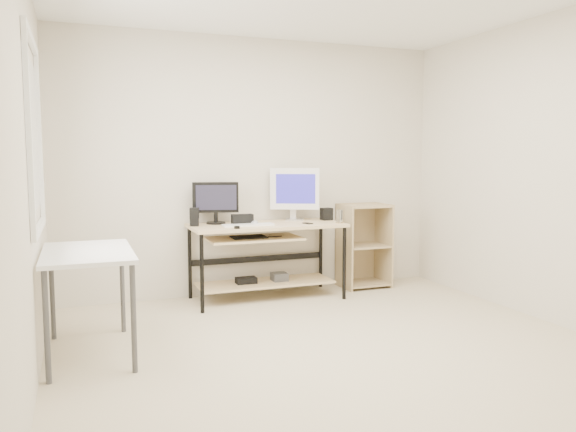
{
  "coord_description": "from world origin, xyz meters",
  "views": [
    {
      "loc": [
        -1.74,
        -3.53,
        1.4
      ],
      "look_at": [
        0.09,
        1.3,
        0.86
      ],
      "focal_mm": 35.0,
      "sensor_mm": 36.0,
      "label": 1
    }
  ],
  "objects_px": {
    "shelf_unit": "(362,245)",
    "white_imac": "(295,190)",
    "desk": "(264,245)",
    "audio_controller": "(194,219)",
    "side_table": "(88,262)",
    "black_monitor": "(216,200)"
  },
  "relations": [
    {
      "from": "shelf_unit",
      "to": "white_imac",
      "type": "relative_size",
      "value": 1.67
    },
    {
      "from": "black_monitor",
      "to": "audio_controller",
      "type": "height_order",
      "value": "black_monitor"
    },
    {
      "from": "side_table",
      "to": "audio_controller",
      "type": "distance_m",
      "value": 1.51
    },
    {
      "from": "shelf_unit",
      "to": "audio_controller",
      "type": "bearing_deg",
      "value": -177.54
    },
    {
      "from": "audio_controller",
      "to": "white_imac",
      "type": "bearing_deg",
      "value": -3.9
    },
    {
      "from": "shelf_unit",
      "to": "audio_controller",
      "type": "xyz_separation_m",
      "value": [
        -1.85,
        -0.08,
        0.37
      ]
    },
    {
      "from": "shelf_unit",
      "to": "audio_controller",
      "type": "distance_m",
      "value": 1.89
    },
    {
      "from": "white_imac",
      "to": "desk",
      "type": "bearing_deg",
      "value": -132.64
    },
    {
      "from": "desk",
      "to": "white_imac",
      "type": "distance_m",
      "value": 0.67
    },
    {
      "from": "side_table",
      "to": "white_imac",
      "type": "xyz_separation_m",
      "value": [
        2.04,
        1.23,
        0.39
      ]
    },
    {
      "from": "side_table",
      "to": "white_imac",
      "type": "bearing_deg",
      "value": 30.99
    },
    {
      "from": "shelf_unit",
      "to": "side_table",
      "type": "bearing_deg",
      "value": -156.67
    },
    {
      "from": "desk",
      "to": "black_monitor",
      "type": "bearing_deg",
      "value": 158.56
    },
    {
      "from": "desk",
      "to": "audio_controller",
      "type": "xyz_separation_m",
      "value": [
        -0.67,
        0.08,
        0.28
      ]
    },
    {
      "from": "side_table",
      "to": "desk",
      "type": "bearing_deg",
      "value": 32.65
    },
    {
      "from": "desk",
      "to": "side_table",
      "type": "distance_m",
      "value": 1.97
    },
    {
      "from": "white_imac",
      "to": "side_table",
      "type": "bearing_deg",
      "value": -124.91
    },
    {
      "from": "desk",
      "to": "black_monitor",
      "type": "distance_m",
      "value": 0.65
    },
    {
      "from": "side_table",
      "to": "audio_controller",
      "type": "bearing_deg",
      "value": 49.37
    },
    {
      "from": "desk",
      "to": "side_table",
      "type": "relative_size",
      "value": 1.5
    },
    {
      "from": "desk",
      "to": "black_monitor",
      "type": "xyz_separation_m",
      "value": [
        -0.44,
        0.17,
        0.45
      ]
    },
    {
      "from": "shelf_unit",
      "to": "white_imac",
      "type": "bearing_deg",
      "value": 179.51
    }
  ]
}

